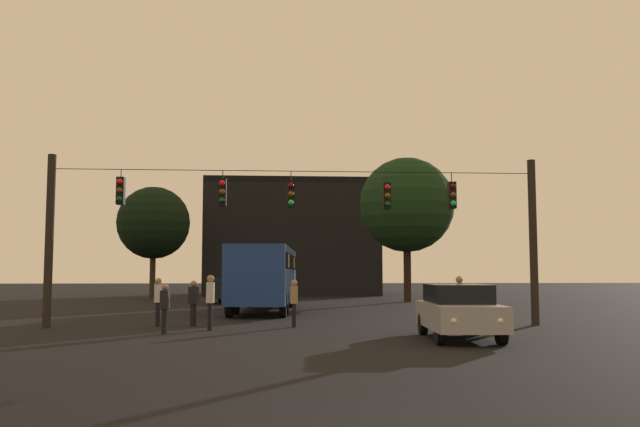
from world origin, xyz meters
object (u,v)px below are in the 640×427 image
car_near_right (459,311)px  pedestrian_crossing_center (210,299)px  city_bus (265,272)px  pedestrian_near_bus (158,299)px  car_far_left (229,290)px  tree_left_silhouette (407,205)px  pedestrian_trailing (165,306)px  pedestrian_crossing_right (193,301)px  tree_behind_building (154,223)px  pedestrian_crossing_left (460,299)px  pedestrian_far_side (294,300)px

car_near_right → pedestrian_crossing_center: 7.97m
city_bus → pedestrian_near_bus: bearing=-112.7°
car_far_left → pedestrian_crossing_center: (0.69, -19.41, 0.22)m
pedestrian_crossing_center → tree_left_silhouette: size_ratio=0.19×
pedestrian_crossing_center → pedestrian_trailing: (-1.26, -1.15, -0.17)m
pedestrian_crossing_right → tree_behind_building: 25.32m
pedestrian_crossing_left → pedestrian_crossing_right: 9.08m
pedestrian_near_bus → pedestrian_crossing_left: bearing=-11.1°
pedestrian_near_bus → tree_behind_building: (-4.51, 24.29, 4.41)m
pedestrian_near_bus → pedestrian_trailing: 2.95m
pedestrian_crossing_center → pedestrian_crossing_right: bearing=113.0°
car_near_right → pedestrian_far_side: (-4.47, 4.49, 0.11)m
city_bus → tree_left_silhouette: bearing=48.5°
city_bus → car_far_left: size_ratio=2.49×
pedestrian_far_side → pedestrian_crossing_left: bearing=-14.1°
car_far_left → tree_left_silhouette: tree_left_silhouette is taller
car_near_right → pedestrian_crossing_center: bearing=154.7°
car_far_left → pedestrian_crossing_left: (8.81, -19.68, 0.19)m
tree_left_silhouette → tree_behind_building: tree_left_silhouette is taller
pedestrian_crossing_right → tree_behind_building: (-5.72, 24.26, 4.46)m
city_bus → car_far_left: bearing=104.2°
pedestrian_crossing_center → tree_left_silhouette: 23.43m
car_near_right → car_far_left: size_ratio=0.99×
pedestrian_near_bus → pedestrian_crossing_right: bearing=1.5°
pedestrian_crossing_right → pedestrian_far_side: pedestrian_far_side is taller
city_bus → pedestrian_crossing_right: size_ratio=7.08×
pedestrian_crossing_center → pedestrian_near_bus: pedestrian_crossing_center is taller
car_near_right → pedestrian_far_side: bearing=134.8°
car_near_right → pedestrian_crossing_right: (-7.95, 5.15, 0.09)m
city_bus → pedestrian_crossing_center: size_ratio=6.28×
pedestrian_crossing_right → pedestrian_trailing: bearing=-100.2°
car_far_left → pedestrian_trailing: 20.58m
pedestrian_crossing_right → pedestrian_far_side: size_ratio=0.98×
pedestrian_crossing_right → tree_left_silhouette: size_ratio=0.17×
car_near_right → tree_behind_building: (-13.67, 29.41, 4.55)m
tree_behind_building → pedestrian_crossing_right: bearing=-76.7°
car_far_left → tree_left_silhouette: (11.20, 0.89, 5.37)m
tree_left_silhouette → city_bus: bearing=-131.5°
car_near_right → tree_behind_building: 32.75m
pedestrian_far_side → tree_left_silhouette: bearing=68.0°
city_bus → pedestrian_far_side: size_ratio=6.94×
car_far_left → pedestrian_crossing_left: size_ratio=2.58×
pedestrian_crossing_left → pedestrian_crossing_center: bearing=178.1°
city_bus → pedestrian_crossing_center: bearing=-99.0°
pedestrian_crossing_left → tree_left_silhouette: 21.34m
city_bus → pedestrian_trailing: 11.82m
city_bus → pedestrian_near_bus: 9.31m
car_near_right → pedestrian_crossing_center: (-7.20, 3.40, 0.22)m
car_near_right → tree_behind_building: bearing=114.9°
pedestrian_crossing_left → pedestrian_near_bus: bearing=168.9°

